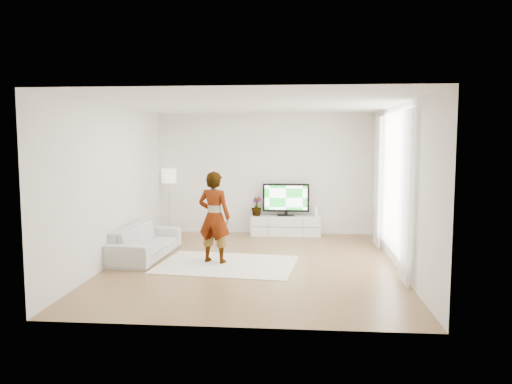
# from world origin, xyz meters

# --- Properties ---
(floor) EXTENTS (6.00, 6.00, 0.00)m
(floor) POSITION_xyz_m (0.00, 0.00, 0.00)
(floor) COLOR olive
(floor) RESTS_ON ground
(ceiling) EXTENTS (6.00, 6.00, 0.00)m
(ceiling) POSITION_xyz_m (0.00, 0.00, 2.80)
(ceiling) COLOR white
(ceiling) RESTS_ON wall_back
(wall_left) EXTENTS (0.02, 6.00, 2.80)m
(wall_left) POSITION_xyz_m (-2.50, 0.00, 1.40)
(wall_left) COLOR white
(wall_left) RESTS_ON floor
(wall_right) EXTENTS (0.02, 6.00, 2.80)m
(wall_right) POSITION_xyz_m (2.50, 0.00, 1.40)
(wall_right) COLOR white
(wall_right) RESTS_ON floor
(wall_back) EXTENTS (5.00, 0.02, 2.80)m
(wall_back) POSITION_xyz_m (0.00, 3.00, 1.40)
(wall_back) COLOR white
(wall_back) RESTS_ON floor
(wall_front) EXTENTS (5.00, 0.02, 2.80)m
(wall_front) POSITION_xyz_m (0.00, -3.00, 1.40)
(wall_front) COLOR white
(wall_front) RESTS_ON floor
(window) EXTENTS (0.01, 2.60, 2.50)m
(window) POSITION_xyz_m (2.48, 0.30, 1.45)
(window) COLOR white
(window) RESTS_ON wall_right
(curtain_near) EXTENTS (0.04, 0.70, 2.60)m
(curtain_near) POSITION_xyz_m (2.40, -1.00, 1.35)
(curtain_near) COLOR white
(curtain_near) RESTS_ON floor
(curtain_far) EXTENTS (0.04, 0.70, 2.60)m
(curtain_far) POSITION_xyz_m (2.40, 1.60, 1.35)
(curtain_far) COLOR white
(curtain_far) RESTS_ON floor
(media_console) EXTENTS (1.60, 0.45, 0.45)m
(media_console) POSITION_xyz_m (0.51, 2.76, 0.22)
(media_console) COLOR white
(media_console) RESTS_ON floor
(television) EXTENTS (1.07, 0.21, 0.74)m
(television) POSITION_xyz_m (0.51, 2.79, 0.85)
(television) COLOR black
(television) RESTS_ON media_console
(game_console) EXTENTS (0.06, 0.17, 0.23)m
(game_console) POSITION_xyz_m (1.21, 2.76, 0.56)
(game_console) COLOR white
(game_console) RESTS_ON media_console
(potted_plant) EXTENTS (0.31, 0.31, 0.43)m
(potted_plant) POSITION_xyz_m (-0.16, 2.77, 0.66)
(potted_plant) COLOR #3F7238
(potted_plant) RESTS_ON media_console
(rug) EXTENTS (2.52, 1.94, 0.01)m
(rug) POSITION_xyz_m (-0.46, -0.07, 0.01)
(rug) COLOR silver
(rug) RESTS_ON floor
(player) EXTENTS (0.67, 0.53, 1.63)m
(player) POSITION_xyz_m (-0.70, 0.06, 0.83)
(player) COLOR #334772
(player) RESTS_ON rug
(sofa) EXTENTS (0.91, 2.07, 0.59)m
(sofa) POSITION_xyz_m (-2.06, 0.38, 0.30)
(sofa) COLOR silver
(sofa) RESTS_ON floor
(floor_lamp) EXTENTS (0.34, 0.34, 1.53)m
(floor_lamp) POSITION_xyz_m (-2.20, 2.70, 1.30)
(floor_lamp) COLOR silver
(floor_lamp) RESTS_ON floor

